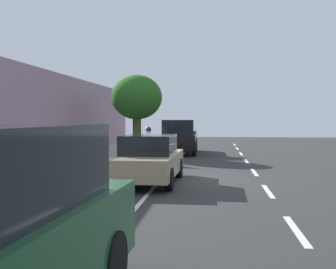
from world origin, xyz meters
name	(u,v)px	position (x,y,z in m)	size (l,w,h in m)	color
ground	(168,179)	(0.00, 0.00, 0.00)	(63.99, 63.99, 0.00)	#2E2E2E
sidewalk	(61,175)	(3.76, 0.00, 0.06)	(3.94, 39.99, 0.13)	#A29B8C
curb_edge	(119,176)	(1.70, 0.00, 0.06)	(0.16, 39.99, 0.13)	gray
lane_stripe_centre	(260,180)	(-3.05, 0.00, 0.00)	(0.14, 40.00, 0.01)	white
lane_stripe_bike_edge	(161,179)	(0.23, 0.00, 0.00)	(0.12, 39.99, 0.01)	white
parked_pickup_black_nearest	(179,138)	(0.50, -10.31, 0.90)	(2.12, 5.34, 1.95)	black
parked_sedan_tan_second	(149,159)	(0.51, 0.95, 0.75)	(1.90, 4.43, 1.52)	tan
bicycle_at_curb	(151,156)	(1.24, -4.37, 0.36)	(1.72, 0.46, 0.74)	black
cyclist_with_backpack	(148,141)	(1.47, -4.82, 1.00)	(0.44, 0.62, 1.66)	#C6B284
street_tree_near_cyclist	(137,98)	(2.66, -8.58, 3.13)	(2.74, 2.74, 4.25)	#4A4621
pedestrian_on_phone	(98,140)	(3.90, -5.33, 1.03)	(0.38, 0.56, 1.60)	black
fire_hydrant	(137,150)	(2.13, -5.65, 0.55)	(0.22, 0.22, 0.84)	red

